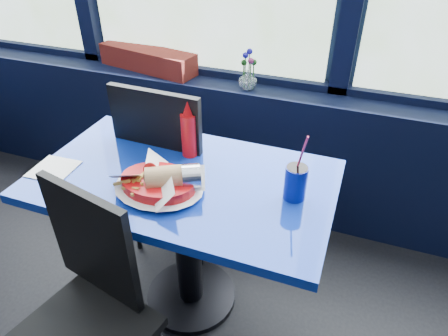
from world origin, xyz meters
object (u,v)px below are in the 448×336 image
near_table (185,211)px  planter_box (148,59)px  chair_near_front (87,301)px  flower_vase (248,77)px  soda_cup (296,182)px  ketchup_bottle (189,132)px  chair_near_back (173,161)px  food_basket (160,182)px

near_table → planter_box: size_ratio=1.88×
chair_near_front → flower_vase: (0.14, 1.33, 0.34)m
planter_box → soda_cup: soda_cup is taller
near_table → chair_near_front: chair_near_front is taller
chair_near_front → ketchup_bottle: size_ratio=3.62×
chair_near_back → soda_cup: (0.66, -0.29, 0.24)m
ketchup_bottle → food_basket: bearing=-89.3°
near_table → planter_box: 1.15m
soda_cup → near_table: bearing=-176.7°
flower_vase → ketchup_bottle: bearing=-94.2°
food_basket → chair_near_front: bearing=-107.4°
food_basket → near_table: bearing=68.3°
near_table → soda_cup: 0.51m
chair_near_front → near_table: bearing=87.4°
near_table → food_basket: bearing=-108.5°
chair_near_front → planter_box: 1.53m
flower_vase → soda_cup: 0.91m
chair_near_back → food_basket: (0.18, -0.43, 0.21)m
flower_vase → planter_box: bearing=173.8°
chair_near_front → soda_cup: size_ratio=3.26×
food_basket → chair_near_back: bearing=109.4°
planter_box → soda_cup: size_ratio=2.27×
chair_near_front → soda_cup: 0.84m
near_table → soda_cup: size_ratio=4.27×
near_table → planter_box: bearing=126.2°
food_basket → ketchup_bottle: size_ratio=1.29×
planter_box → food_basket: (0.62, -1.01, -0.07)m
near_table → chair_near_front: bearing=-105.2°
chair_near_back → soda_cup: bearing=158.3°
planter_box → soda_cup: 1.40m
food_basket → soda_cup: (0.48, 0.14, 0.03)m
near_table → ketchup_bottle: size_ratio=4.74×
chair_near_back → planter_box: chair_near_back is taller
food_basket → ketchup_bottle: 0.29m
chair_near_front → chair_near_back: bearing=108.0°
chair_near_back → ketchup_bottle: (0.17, -0.15, 0.28)m
chair_near_front → food_basket: bearing=88.4°
chair_near_front → chair_near_back: 0.83m
ketchup_bottle → soda_cup: 0.51m
near_table → planter_box: planter_box is taller
chair_near_front → ketchup_bottle: (0.10, 0.67, 0.33)m
planter_box → soda_cup: (1.10, -0.87, -0.04)m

